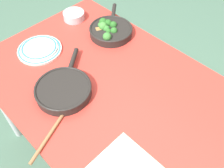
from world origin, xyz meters
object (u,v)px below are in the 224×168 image
Objects in this scene: prep_bowl_steel at (74,16)px; skillet_eggs at (64,90)px; skillet_broccoli at (110,30)px; wooden_spoon at (60,118)px; dinner_plate_stack at (39,49)px.

skillet_eggs is at bearing -43.70° from prep_bowl_steel.
skillet_broccoli reaches higher than skillet_eggs.
skillet_eggs is (0.16, -0.46, -0.01)m from skillet_broccoli.
prep_bowl_steel is (-0.43, 0.41, -0.00)m from skillet_eggs.
skillet_eggs reaches higher than prep_bowl_steel.
skillet_eggs reaches higher than wooden_spoon.
prep_bowl_steel is at bearing 8.47° from skillet_eggs.
prep_bowl_steel is at bearing 24.20° from wooden_spoon.
prep_bowl_steel is (-0.53, 0.51, 0.02)m from wooden_spoon.
skillet_eggs is at bearing -14.77° from dinner_plate_stack.
wooden_spoon is at bearing -23.48° from dinner_plate_stack.
dinner_plate_stack is at bearing -73.19° from prep_bowl_steel.
prep_bowl_steel reaches higher than dinner_plate_stack.
dinner_plate_stack is at bearing 115.78° from skillet_broccoli.
skillet_eggs is 1.50× the size of dinner_plate_stack.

